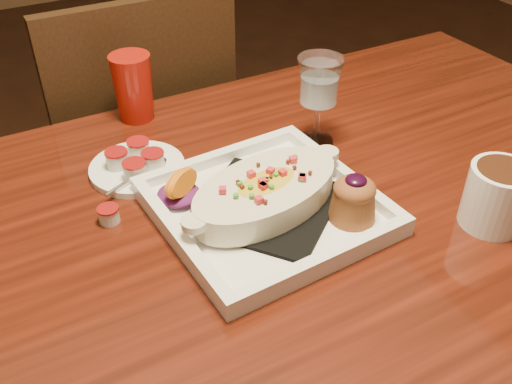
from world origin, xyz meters
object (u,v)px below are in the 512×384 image
table (269,277)px  red_tumbler (133,88)px  plate (271,199)px  goblet (319,86)px  saucer (137,165)px  chair_far (141,158)px  coffee_mug (499,194)px

table → red_tumbler: bearing=98.2°
plate → goblet: 0.23m
saucer → plate: bearing=-55.6°
chair_far → red_tumbler: size_ratio=7.51×
table → goblet: (0.19, 0.16, 0.21)m
table → goblet: 0.32m
goblet → saucer: goblet is taller
chair_far → table: bearing=90.0°
coffee_mug → saucer: size_ratio=0.81×
chair_far → saucer: bearing=73.6°
coffee_mug → plate: bearing=159.2°
plate → red_tumbler: 0.38m
table → goblet: size_ratio=9.47×
saucer → red_tumbler: (0.06, 0.17, 0.05)m
goblet → saucer: size_ratio=1.02×
saucer → red_tumbler: bearing=70.6°
goblet → red_tumbler: bearing=135.6°
chair_far → plate: bearing=91.8°
goblet → chair_far: bearing=111.7°
goblet → saucer: bearing=167.8°
goblet → red_tumbler: goblet is taller
table → plate: 0.13m
chair_far → plate: chair_far is taller
red_tumbler → saucer: bearing=-109.4°
plate → goblet: size_ratio=1.99×
saucer → chair_far: bearing=73.6°
table → saucer: saucer is taller
table → coffee_mug: size_ratio=11.99×
table → saucer: bearing=117.4°
coffee_mug → red_tumbler: 0.64m
plate → saucer: (-0.14, 0.20, -0.02)m
plate → red_tumbler: (-0.08, 0.37, 0.03)m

